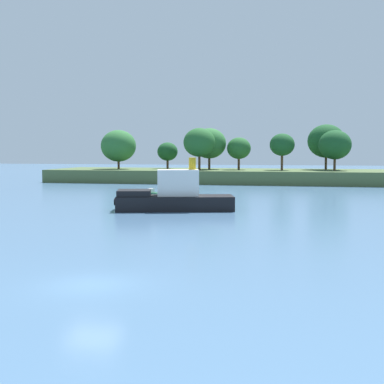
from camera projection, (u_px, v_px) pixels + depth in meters
ground_plane at (93, 285)px, 24.00m from camera, size 400.00×400.00×0.00m
treeline_island at (227, 165)px, 101.40m from camera, size 65.10×17.08×10.81m
small_motorboat at (149, 194)px, 70.69m from camera, size 5.06×3.78×1.01m
tugboat at (173, 197)px, 53.70m from camera, size 12.12×6.61×5.25m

